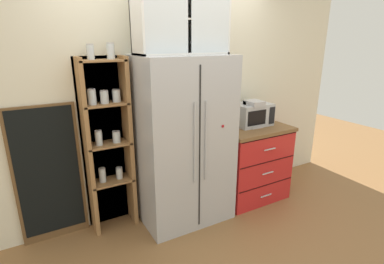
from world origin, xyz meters
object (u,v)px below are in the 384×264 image
at_px(mug_sage, 228,126).
at_px(mug_cream, 268,117).
at_px(refrigerator, 184,141).
at_px(coffee_maker, 252,113).
at_px(bottle_amber, 249,115).
at_px(microwave, 252,114).
at_px(bottle_cobalt, 251,117).
at_px(chalkboard_menu, 49,175).

distance_m(mug_sage, mug_cream, 0.66).
distance_m(refrigerator, mug_cream, 1.25).
bearing_deg(mug_sage, coffee_maker, -3.77).
relative_size(coffee_maker, bottle_amber, 1.08).
bearing_deg(refrigerator, mug_sage, 3.34).
xyz_separation_m(coffee_maker, bottle_amber, (0.00, 0.05, -0.03)).
bearing_deg(mug_cream, coffee_maker, -169.14).
xyz_separation_m(microwave, mug_sage, (-0.36, -0.02, -0.08)).
xyz_separation_m(bottle_amber, bottle_cobalt, (-0.00, -0.04, -0.02)).
relative_size(coffee_maker, chalkboard_menu, 0.23).
height_order(refrigerator, bottle_amber, refrigerator).
bearing_deg(bottle_cobalt, refrigerator, -178.21).
height_order(mug_sage, mug_cream, mug_cream).
distance_m(microwave, bottle_amber, 0.03).
xyz_separation_m(refrigerator, bottle_amber, (0.92, 0.06, 0.16)).
height_order(bottle_amber, chalkboard_menu, chalkboard_menu).
distance_m(microwave, mug_sage, 0.37).
xyz_separation_m(coffee_maker, mug_cream, (0.33, 0.06, -0.11)).
bearing_deg(chalkboard_menu, bottle_cobalt, -7.01).
bearing_deg(mug_cream, bottle_amber, -177.92).
relative_size(refrigerator, coffee_maker, 5.66).
bearing_deg(microwave, mug_cream, 4.07).
xyz_separation_m(microwave, bottle_cobalt, (-0.03, -0.03, -0.02)).
distance_m(refrigerator, chalkboard_menu, 1.33).
distance_m(mug_cream, bottle_cobalt, 0.34).
xyz_separation_m(refrigerator, mug_cream, (1.24, 0.08, 0.08)).
relative_size(microwave, bottle_cobalt, 1.77).
bearing_deg(microwave, refrigerator, -176.71).
bearing_deg(chalkboard_menu, refrigerator, -13.10).
distance_m(coffee_maker, bottle_amber, 0.06).
bearing_deg(refrigerator, microwave, 3.29).
height_order(microwave, mug_sage, microwave).
relative_size(mug_sage, bottle_amber, 0.38).
bearing_deg(refrigerator, mug_cream, 3.47).
bearing_deg(refrigerator, bottle_cobalt, 1.79).
height_order(refrigerator, chalkboard_menu, refrigerator).
relative_size(refrigerator, bottle_cobalt, 7.07).
relative_size(microwave, mug_sage, 4.04).
bearing_deg(bottle_amber, coffee_maker, -90.00).
xyz_separation_m(refrigerator, mug_sage, (0.59, 0.03, 0.08)).
xyz_separation_m(refrigerator, microwave, (0.95, 0.05, 0.16)).
bearing_deg(mug_sage, refrigerator, -176.66).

